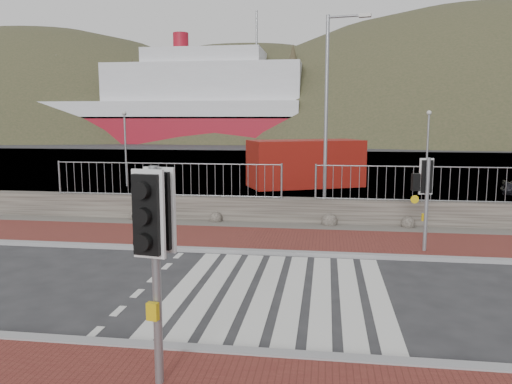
# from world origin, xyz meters

# --- Properties ---
(ground) EXTENTS (220.00, 220.00, 0.00)m
(ground) POSITION_xyz_m (0.00, 0.00, 0.00)
(ground) COLOR #28282B
(ground) RESTS_ON ground
(sidewalk_far) EXTENTS (40.00, 3.00, 0.08)m
(sidewalk_far) POSITION_xyz_m (0.00, 4.50, 0.04)
(sidewalk_far) COLOR maroon
(sidewalk_far) RESTS_ON ground
(kerb_near) EXTENTS (40.00, 0.25, 0.12)m
(kerb_near) POSITION_xyz_m (0.00, -3.00, 0.05)
(kerb_near) COLOR gray
(kerb_near) RESTS_ON ground
(kerb_far) EXTENTS (40.00, 0.25, 0.12)m
(kerb_far) POSITION_xyz_m (0.00, 3.00, 0.05)
(kerb_far) COLOR gray
(kerb_far) RESTS_ON ground
(zebra_crossing) EXTENTS (4.62, 5.60, 0.01)m
(zebra_crossing) POSITION_xyz_m (-0.00, 0.00, 0.01)
(zebra_crossing) COLOR silver
(zebra_crossing) RESTS_ON ground
(gravel_strip) EXTENTS (40.00, 1.50, 0.06)m
(gravel_strip) POSITION_xyz_m (0.00, 6.50, 0.03)
(gravel_strip) COLOR #59544C
(gravel_strip) RESTS_ON ground
(stone_wall) EXTENTS (40.00, 0.60, 0.90)m
(stone_wall) POSITION_xyz_m (0.00, 7.30, 0.45)
(stone_wall) COLOR #443E38
(stone_wall) RESTS_ON ground
(railing) EXTENTS (18.07, 0.07, 1.22)m
(railing) POSITION_xyz_m (0.00, 7.15, 1.82)
(railing) COLOR gray
(railing) RESTS_ON stone_wall
(quay) EXTENTS (120.00, 40.00, 0.50)m
(quay) POSITION_xyz_m (0.00, 27.90, 0.00)
(quay) COLOR #4C4C4F
(quay) RESTS_ON ground
(water) EXTENTS (220.00, 50.00, 0.05)m
(water) POSITION_xyz_m (0.00, 62.90, 0.00)
(water) COLOR #3F4C54
(water) RESTS_ON ground
(ferry) EXTENTS (50.00, 16.00, 20.00)m
(ferry) POSITION_xyz_m (-24.65, 67.90, 5.36)
(ferry) COLOR maroon
(ferry) RESTS_ON ground
(hills_backdrop) EXTENTS (254.00, 90.00, 100.00)m
(hills_backdrop) POSITION_xyz_m (6.74, 87.90, -23.05)
(hills_backdrop) COLOR #323821
(hills_backdrop) RESTS_ON ground
(traffic_signal_near) EXTENTS (0.48, 0.33, 3.10)m
(traffic_signal_near) POSITION_xyz_m (-1.28, -4.06, 2.23)
(traffic_signal_near) COLOR gray
(traffic_signal_near) RESTS_ON ground
(traffic_signal_far) EXTENTS (0.65, 0.30, 2.66)m
(traffic_signal_far) POSITION_xyz_m (3.67, 3.71, 1.93)
(traffic_signal_far) COLOR gray
(traffic_signal_far) RESTS_ON ground
(streetlight) EXTENTS (1.54, 0.45, 7.33)m
(streetlight) POSITION_xyz_m (1.03, 8.08, 4.12)
(streetlight) COLOR gray
(streetlight) RESTS_ON ground
(shipping_container) EXTENTS (6.62, 4.83, 2.55)m
(shipping_container) POSITION_xyz_m (-0.18, 17.17, 1.27)
(shipping_container) COLOR maroon
(shipping_container) RESTS_ON ground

